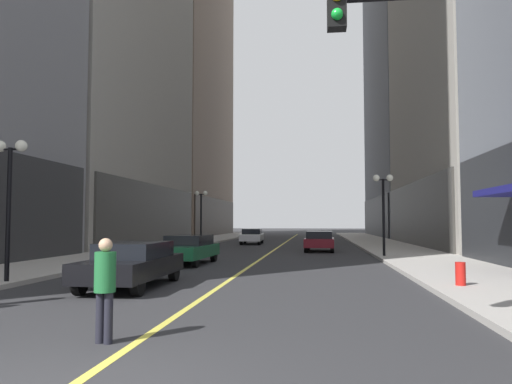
# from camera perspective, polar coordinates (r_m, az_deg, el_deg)

# --- Properties ---
(ground_plane) EXTENTS (200.00, 200.00, 0.00)m
(ground_plane) POSITION_cam_1_polar(r_m,az_deg,el_deg) (40.24, 2.93, -6.22)
(ground_plane) COLOR #2D2D30
(sidewalk_left) EXTENTS (4.50, 78.00, 0.15)m
(sidewalk_left) POSITION_cam_1_polar(r_m,az_deg,el_deg) (41.65, -8.53, -5.99)
(sidewalk_left) COLOR #ADA8A0
(sidewalk_left) RESTS_ON ground
(sidewalk_right) EXTENTS (4.50, 78.00, 0.15)m
(sidewalk_right) POSITION_cam_1_polar(r_m,az_deg,el_deg) (40.49, 14.72, -5.99)
(sidewalk_right) COLOR #ADA8A0
(sidewalk_right) RESTS_ON ground
(lane_centre_stripe) EXTENTS (0.16, 70.00, 0.01)m
(lane_centre_stripe) POSITION_cam_1_polar(r_m,az_deg,el_deg) (40.24, 2.93, -6.21)
(lane_centre_stripe) COLOR #E5D64C
(lane_centre_stripe) RESTS_ON ground
(building_left_far) EXTENTS (15.21, 26.00, 47.14)m
(building_left_far) POSITION_cam_1_polar(r_m,az_deg,el_deg) (71.68, -10.59, 14.10)
(building_left_far) COLOR gray
(building_left_far) RESTS_ON ground
(building_right_far) EXTENTS (15.93, 26.00, 53.45)m
(building_right_far) POSITION_cam_1_polar(r_m,az_deg,el_deg) (71.32, 20.00, 17.03)
(building_right_far) COLOR slate
(building_right_far) RESTS_ON ground
(car_black) EXTENTS (1.85, 4.73, 1.32)m
(car_black) POSITION_cam_1_polar(r_m,az_deg,el_deg) (15.16, -14.13, -7.98)
(car_black) COLOR black
(car_black) RESTS_ON ground
(car_green) EXTENTS (2.01, 4.71, 1.32)m
(car_green) POSITION_cam_1_polar(r_m,az_deg,el_deg) (22.79, -7.86, -6.50)
(car_green) COLOR #196038
(car_green) RESTS_ON ground
(car_maroon) EXTENTS (1.99, 4.06, 1.32)m
(car_maroon) POSITION_cam_1_polar(r_m,az_deg,el_deg) (32.19, 7.41, -5.61)
(car_maroon) COLOR maroon
(car_maroon) RESTS_ON ground
(car_white) EXTENTS (1.92, 4.51, 1.32)m
(car_white) POSITION_cam_1_polar(r_m,az_deg,el_deg) (42.36, -0.46, -5.11)
(car_white) COLOR silver
(car_white) RESTS_ON ground
(pedestrian_in_green_parka) EXTENTS (0.41, 0.41, 1.68)m
(pedestrian_in_green_parka) POSITION_cam_1_polar(r_m,az_deg,el_deg) (8.36, -17.17, -9.96)
(pedestrian_in_green_parka) COLOR black
(pedestrian_in_green_parka) RESTS_ON ground
(traffic_light_near_right) EXTENTS (3.43, 0.35, 5.65)m
(traffic_light_near_right) POSITION_cam_1_polar(r_m,az_deg,el_deg) (7.72, 25.91, 10.38)
(traffic_light_near_right) COLOR black
(traffic_light_near_right) RESTS_ON ground
(street_lamp_left_near) EXTENTS (1.06, 0.36, 4.43)m
(street_lamp_left_near) POSITION_cam_1_polar(r_m,az_deg,el_deg) (16.71, -26.75, 1.42)
(street_lamp_left_near) COLOR black
(street_lamp_left_near) RESTS_ON ground
(street_lamp_left_far) EXTENTS (1.06, 0.36, 4.43)m
(street_lamp_left_far) POSITION_cam_1_polar(r_m,az_deg,el_deg) (39.98, -6.40, -1.55)
(street_lamp_left_far) COLOR black
(street_lamp_left_far) RESTS_ON ground
(street_lamp_right_mid) EXTENTS (1.06, 0.36, 4.43)m
(street_lamp_right_mid) POSITION_cam_1_polar(r_m,az_deg,el_deg) (26.71, 14.59, -0.53)
(street_lamp_right_mid) COLOR black
(street_lamp_right_mid) RESTS_ON ground
(fire_hydrant_right) EXTENTS (0.28, 0.28, 0.80)m
(fire_hydrant_right) POSITION_cam_1_polar(r_m,az_deg,el_deg) (15.11, 22.71, -9.05)
(fire_hydrant_right) COLOR red
(fire_hydrant_right) RESTS_ON ground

